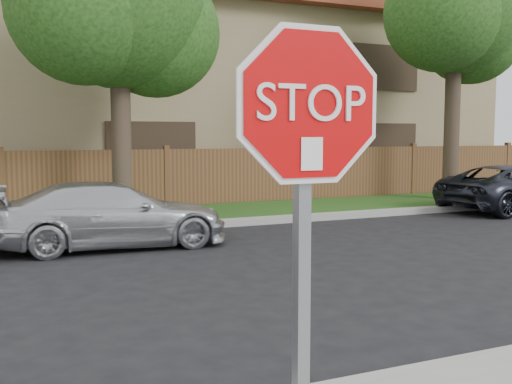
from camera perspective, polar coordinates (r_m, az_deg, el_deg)
name	(u,v)px	position (r m, az deg, el deg)	size (l,w,h in m)	color
far_curb	(6,237)	(12.21, -22.69, -3.98)	(70.00, 0.30, 0.15)	gray
grass_strip	(5,225)	(13.84, -22.83, -2.96)	(70.00, 3.00, 0.12)	#1E4714
fence	(2,185)	(15.35, -23.05, 0.62)	(70.00, 0.12, 1.60)	#52371D
tree_mid	(120,2)	(14.03, -12.79, 17.24)	(4.80, 3.90, 7.35)	#382B21
tree_right	(459,6)	(18.52, 18.80, 16.39)	(4.80, 3.90, 8.20)	#382B21
stop_sign	(307,175)	(2.76, 4.87, 1.59)	(1.01, 0.13, 2.55)	gray
sedan_right	(113,215)	(10.88, -13.45, -2.12)	(1.64, 4.02, 1.17)	silver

